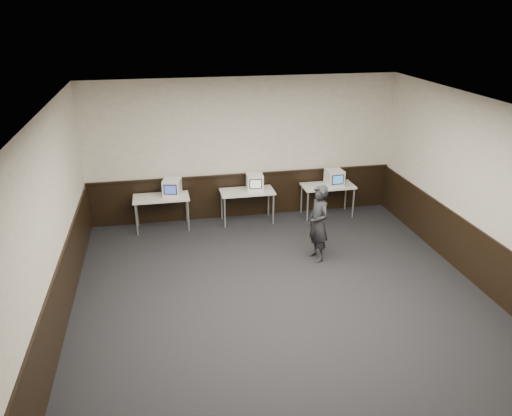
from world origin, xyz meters
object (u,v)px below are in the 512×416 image
(emac_left, at_px, (172,187))
(person, at_px, (318,223))
(desk_left, at_px, (161,200))
(desk_center, at_px, (247,194))
(emac_center, at_px, (255,182))
(desk_right, at_px, (328,188))
(emac_right, at_px, (334,178))

(emac_left, relative_size, person, 0.31)
(desk_left, height_order, desk_center, same)
(emac_center, relative_size, person, 0.28)
(desk_left, bearing_deg, desk_right, 0.00)
(emac_right, distance_m, person, 2.25)
(desk_left, height_order, emac_center, emac_center)
(desk_right, distance_m, emac_left, 3.56)
(emac_center, bearing_deg, desk_left, -174.19)
(desk_right, xyz_separation_m, emac_right, (0.12, -0.05, 0.26))
(desk_center, relative_size, emac_center, 2.85)
(emac_left, relative_size, emac_center, 1.10)
(emac_center, distance_m, emac_right, 1.85)
(emac_right, bearing_deg, emac_center, 174.29)
(desk_center, relative_size, desk_right, 1.00)
(emac_left, xyz_separation_m, emac_center, (1.83, 0.00, -0.00))
(desk_center, height_order, emac_right, emac_right)
(desk_left, bearing_deg, person, -35.13)
(desk_left, distance_m, desk_right, 3.80)
(desk_center, distance_m, person, 2.28)
(desk_left, distance_m, person, 3.55)
(emac_center, height_order, person, person)
(desk_right, relative_size, emac_left, 2.60)
(desk_right, distance_m, emac_center, 1.74)
(desk_left, xyz_separation_m, desk_right, (3.80, 0.00, 0.00))
(desk_right, relative_size, person, 0.79)
(desk_left, xyz_separation_m, emac_center, (2.08, 0.03, 0.25))
(emac_left, height_order, person, person)
(desk_center, distance_m, emac_center, 0.31)
(emac_left, xyz_separation_m, person, (2.66, -2.07, -0.18))
(emac_right, bearing_deg, desk_left, 176.16)
(desk_right, height_order, emac_right, emac_right)
(desk_right, xyz_separation_m, emac_center, (-1.72, 0.03, 0.25))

